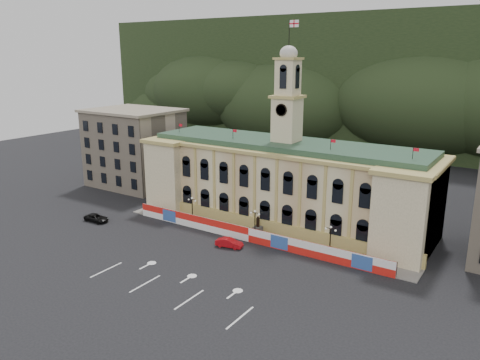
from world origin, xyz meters
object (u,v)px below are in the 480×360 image
Objects in this scene: statue at (258,230)px; red_sedan at (229,243)px; lamp_center at (255,221)px; black_suv at (96,218)px.

statue reaches higher than red_sedan.
lamp_center is 0.99× the size of black_suv.
lamp_center is 1.06× the size of red_sedan.
red_sedan is (-1.46, -5.82, -2.31)m from lamp_center.
red_sedan is at bearing -102.09° from statue.
lamp_center is at bearing -25.87° from red_sedan.
lamp_center is at bearing -90.00° from statue.
statue is 31.82m from black_suv.
statue is 6.98m from red_sedan.
red_sedan reaches higher than black_suv.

